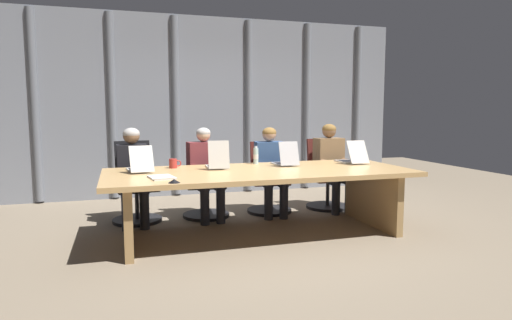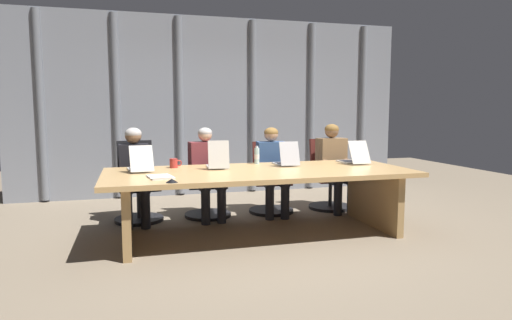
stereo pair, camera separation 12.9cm
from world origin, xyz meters
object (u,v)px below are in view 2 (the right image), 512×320
at_px(office_chair_center, 271,185).
at_px(office_chair_right_mid, 329,182).
at_px(laptop_left_end, 140,166).
at_px(person_right_mid, 334,161).
at_px(laptop_center, 286,161).
at_px(office_chair_left_end, 138,191).
at_px(conference_mic_left_side, 172,181).
at_px(person_left_end, 135,169).
at_px(water_bottle_primary, 257,156).
at_px(coffee_mug_near, 174,163).
at_px(person_left_mid, 207,167).
at_px(spiral_notepad, 160,177).
at_px(laptop_right_mid, 353,159).
at_px(person_center, 273,165).
at_px(laptop_left_mid, 218,163).
at_px(office_chair_left_mid, 207,189).

relative_size(office_chair_center, office_chair_right_mid, 0.98).
height_order(laptop_left_end, person_right_mid, person_right_mid).
height_order(laptop_center, office_chair_left_end, laptop_center).
relative_size(office_chair_right_mid, person_right_mid, 0.82).
bearing_deg(office_chair_right_mid, conference_mic_left_side, -54.41).
relative_size(person_left_end, person_right_mid, 0.98).
xyz_separation_m(water_bottle_primary, coffee_mug_near, (-1.01, -0.10, -0.05)).
relative_size(person_left_mid, spiral_notepad, 3.41).
bearing_deg(office_chair_center, laptop_right_mid, 54.56).
height_order(person_right_mid, water_bottle_primary, person_right_mid).
bearing_deg(spiral_notepad, person_left_end, 91.84).
relative_size(office_chair_left_end, person_right_mid, 0.84).
distance_m(office_chair_right_mid, person_left_mid, 1.79).
height_order(laptop_left_end, water_bottle_primary, laptop_left_end).
bearing_deg(person_center, office_chair_left_end, -90.32).
xyz_separation_m(person_left_end, person_right_mid, (2.64, 0.01, 0.01)).
distance_m(laptop_left_mid, coffee_mug_near, 0.50).
bearing_deg(spiral_notepad, office_chair_center, 30.37).
xyz_separation_m(laptop_left_mid, coffee_mug_near, (-0.47, 0.17, -0.01)).
relative_size(laptop_left_mid, person_left_end, 0.37).
relative_size(office_chair_left_end, spiral_notepad, 2.93).
bearing_deg(conference_mic_left_side, person_left_end, 102.42).
distance_m(person_left_mid, person_center, 0.87).
bearing_deg(office_chair_left_end, laptop_left_mid, 41.74).
bearing_deg(spiral_notepad, person_center, 27.10).
height_order(person_left_mid, spiral_notepad, person_left_mid).
bearing_deg(spiral_notepad, person_right_mid, 15.60).
bearing_deg(person_center, person_left_end, -84.81).
height_order(office_chair_right_mid, coffee_mug_near, office_chair_right_mid).
distance_m(laptop_left_mid, office_chair_right_mid, 1.94).
bearing_deg(person_center, office_chair_left_mid, -95.64).
xyz_separation_m(laptop_left_end, spiral_notepad, (0.18, -0.56, -0.05)).
xyz_separation_m(person_left_mid, spiral_notepad, (-0.65, -1.15, 0.07)).
bearing_deg(office_chair_right_mid, office_chair_left_end, -89.34).
bearing_deg(laptop_left_mid, conference_mic_left_side, 150.98).
bearing_deg(person_right_mid, conference_mic_left_side, -61.37).
relative_size(laptop_left_end, water_bottle_primary, 2.18).
bearing_deg(laptop_center, laptop_left_mid, 94.05).
height_order(laptop_left_end, conference_mic_left_side, laptop_left_end).
bearing_deg(office_chair_right_mid, laptop_left_end, -73.22).
bearing_deg(laptop_left_end, laptop_left_mid, -96.40).
xyz_separation_m(water_bottle_primary, conference_mic_left_side, (-1.12, -1.13, -0.08)).
height_order(office_chair_left_mid, office_chair_right_mid, office_chair_right_mid).
bearing_deg(water_bottle_primary, office_chair_left_mid, 137.65).
xyz_separation_m(laptop_center, coffee_mug_near, (-1.30, 0.13, -0.00)).
height_order(office_chair_right_mid, person_right_mid, person_right_mid).
relative_size(person_right_mid, water_bottle_primary, 5.43).
xyz_separation_m(office_chair_left_mid, office_chair_right_mid, (1.73, 0.00, 0.01)).
height_order(laptop_center, person_left_mid, person_left_mid).
bearing_deg(person_center, laptop_center, 4.03).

